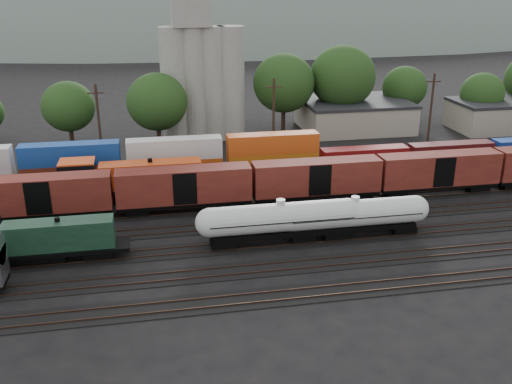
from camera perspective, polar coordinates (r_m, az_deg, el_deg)
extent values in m
plane|color=black|center=(61.00, -4.91, -3.64)|extent=(600.00, 600.00, 0.00)
cube|color=black|center=(47.77, -2.95, -10.88)|extent=(180.00, 3.20, 0.08)
cube|color=#382319|center=(47.12, -2.83, -11.25)|extent=(180.00, 0.08, 0.16)
cube|color=#382319|center=(48.33, -3.08, -10.37)|extent=(180.00, 0.08, 0.16)
cube|color=black|center=(52.07, -3.72, -8.05)|extent=(180.00, 3.20, 0.08)
cube|color=#382319|center=(51.40, -3.62, -8.35)|extent=(180.00, 0.08, 0.16)
cube|color=#382319|center=(52.66, -3.82, -7.60)|extent=(180.00, 0.08, 0.16)
cube|color=black|center=(56.48, -4.36, -5.65)|extent=(180.00, 3.20, 0.08)
cube|color=#382319|center=(55.80, -4.28, -5.90)|extent=(180.00, 0.08, 0.16)
cube|color=#382319|center=(57.09, -4.45, -5.27)|extent=(180.00, 0.08, 0.16)
cube|color=black|center=(60.98, -4.91, -3.60)|extent=(180.00, 3.20, 0.08)
cube|color=#382319|center=(60.30, -4.84, -3.81)|extent=(180.00, 0.08, 0.16)
cube|color=#382319|center=(61.61, -4.98, -3.27)|extent=(180.00, 0.08, 0.16)
cube|color=black|center=(65.56, -5.37, -1.84)|extent=(180.00, 3.20, 0.08)
cube|color=#382319|center=(64.87, -5.31, -2.01)|extent=(180.00, 0.08, 0.16)
cube|color=#382319|center=(66.19, -5.44, -1.54)|extent=(180.00, 0.08, 0.16)
cube|color=black|center=(70.20, -5.78, -0.31)|extent=(180.00, 3.20, 0.08)
cube|color=#382319|center=(69.50, -5.73, -0.45)|extent=(180.00, 0.08, 0.16)
cube|color=#382319|center=(70.84, -5.83, -0.04)|extent=(180.00, 0.08, 0.16)
cube|color=black|center=(74.88, -6.13, 1.03)|extent=(180.00, 3.20, 0.08)
cube|color=#382319|center=(74.18, -6.09, 0.91)|extent=(180.00, 0.08, 0.16)
cube|color=#382319|center=(75.53, -6.18, 1.27)|extent=(180.00, 0.08, 0.16)
cube|color=black|center=(56.78, -20.90, -5.53)|extent=(16.56, 2.82, 0.39)
cube|color=black|center=(56.96, -20.85, -5.92)|extent=(4.87, 2.14, 0.78)
cube|color=#153121|center=(55.81, -19.10, -4.03)|extent=(9.93, 2.34, 2.63)
cylinder|color=black|center=(55.25, -19.27, -2.65)|extent=(0.49, 0.49, 0.49)
cube|color=black|center=(56.27, -15.50, -5.83)|extent=(2.53, 1.95, 0.68)
cylinder|color=silver|center=(56.35, 2.46, -2.55)|extent=(13.99, 2.88, 2.88)
sphere|color=silver|center=(55.29, -4.63, -3.07)|extent=(2.88, 2.88, 2.88)
sphere|color=silver|center=(58.25, 9.18, -2.01)|extent=(2.88, 2.88, 2.88)
cylinder|color=silver|center=(55.73, 2.48, -0.99)|extent=(0.89, 0.89, 0.50)
cube|color=black|center=(56.35, 2.46, -2.55)|extent=(14.31, 3.02, 0.08)
cube|color=black|center=(57.00, 2.43, -4.01)|extent=(13.51, 2.19, 0.50)
cube|color=black|center=(56.33, -3.28, -5.01)|extent=(2.58, 1.99, 0.70)
cube|color=black|center=(58.71, 7.89, -4.08)|extent=(2.58, 1.99, 0.70)
cylinder|color=silver|center=(58.53, 9.82, -2.09)|extent=(13.22, 2.72, 2.72)
sphere|color=silver|center=(56.65, 3.53, -2.60)|extent=(2.72, 2.72, 2.72)
sphere|color=silver|center=(61.07, 15.65, -1.60)|extent=(2.72, 2.72, 2.72)
cylinder|color=silver|center=(57.96, 9.91, -0.68)|extent=(0.84, 0.84, 0.47)
cube|color=black|center=(58.53, 9.82, -2.09)|extent=(13.52, 2.85, 0.08)
cube|color=black|center=(59.12, 9.73, -3.43)|extent=(12.77, 2.07, 0.47)
cube|color=black|center=(57.78, 4.64, -4.39)|extent=(2.44, 1.88, 0.66)
cube|color=black|center=(61.36, 14.45, -3.47)|extent=(2.44, 1.88, 0.66)
cube|color=black|center=(69.58, -12.33, 0.32)|extent=(19.84, 3.20, 0.44)
cube|color=black|center=(69.75, -12.30, -0.06)|extent=(5.51, 2.43, 0.88)
cube|color=#D14212|center=(68.97, -10.47, 1.78)|extent=(11.91, 2.65, 2.98)
cube|color=#D14212|center=(69.41, -17.37, 1.58)|extent=(3.97, 3.20, 3.64)
cube|color=black|center=(69.06, -17.47, 2.48)|extent=(4.08, 3.31, 0.99)
cube|color=#D14212|center=(70.07, -19.55, 0.78)|extent=(1.76, 2.65, 1.98)
cylinder|color=black|center=(68.46, -10.56, 3.09)|extent=(0.55, 0.55, 0.55)
cube|color=black|center=(70.36, -17.45, -0.57)|extent=(2.87, 2.20, 0.77)
cube|color=black|center=(69.87, -7.09, 0.11)|extent=(2.87, 2.20, 0.77)
cube|color=black|center=(66.05, -20.56, -1.87)|extent=(15.00, 2.60, 0.40)
cube|color=maroon|center=(65.33, -20.79, -0.17)|extent=(15.00, 2.90, 3.80)
cube|color=black|center=(65.00, -7.12, -1.01)|extent=(15.00, 2.60, 0.40)
cube|color=maroon|center=(64.26, -7.20, 0.73)|extent=(15.00, 2.90, 3.80)
cube|color=black|center=(67.54, 6.01, -0.12)|extent=(15.00, 2.60, 0.40)
cube|color=maroon|center=(66.83, 6.08, 1.57)|extent=(15.00, 2.90, 3.80)
cube|color=black|center=(73.30, 17.63, 0.68)|extent=(15.00, 2.60, 0.40)
cube|color=maroon|center=(72.65, 17.81, 2.24)|extent=(15.00, 2.90, 3.80)
cube|color=black|center=(74.73, -6.15, 1.37)|extent=(160.00, 2.60, 0.60)
cube|color=#572214|center=(74.71, -17.90, 1.75)|extent=(12.00, 2.40, 2.60)
cube|color=navy|center=(73.96, -18.12, 3.66)|extent=(12.00, 2.40, 2.60)
cube|color=#BA4B13|center=(74.09, -8.06, 2.42)|extent=(12.00, 2.40, 2.60)
cube|color=silver|center=(73.33, -8.16, 4.35)|extent=(12.00, 2.40, 2.60)
cube|color=#C16613|center=(75.66, 1.67, 3.00)|extent=(12.00, 2.40, 2.60)
cube|color=#CC4D14|center=(74.91, 1.69, 4.90)|extent=(12.00, 2.40, 2.60)
cube|color=maroon|center=(79.29, 10.76, 3.47)|extent=(12.00, 2.40, 2.60)
cube|color=#451011|center=(84.71, 18.88, 3.81)|extent=(12.00, 2.40, 2.60)
cylinder|color=#99968C|center=(92.89, -8.11, 10.50)|extent=(4.40, 4.40, 18.00)
cylinder|color=#99968C|center=(93.08, -6.24, 10.61)|extent=(4.40, 4.40, 18.00)
cylinder|color=#99968C|center=(93.36, -4.37, 10.70)|extent=(4.40, 4.40, 18.00)
cylinder|color=#99968C|center=(93.73, -2.52, 10.78)|extent=(4.40, 4.40, 18.00)
cube|color=#9E937F|center=(102.36, 9.76, 7.51)|extent=(18.00, 14.00, 4.60)
cube|color=#232326|center=(101.83, 9.85, 8.91)|extent=(18.36, 14.28, 0.50)
cube|color=#9E937F|center=(109.33, 23.17, 6.98)|extent=(16.00, 10.00, 4.60)
cube|color=#232326|center=(108.83, 23.36, 8.28)|extent=(16.32, 10.20, 0.50)
cylinder|color=black|center=(94.12, -17.93, 5.15)|extent=(0.70, 0.70, 2.99)
ellipsoid|color=#254519|center=(92.99, -18.27, 8.13)|extent=(8.12, 8.12, 7.69)
cylinder|color=black|center=(90.07, -9.66, 5.33)|extent=(0.70, 0.70, 3.39)
ellipsoid|color=#254519|center=(88.77, -9.88, 8.88)|extent=(9.20, 9.20, 8.72)
cylinder|color=black|center=(100.83, -4.84, 7.34)|extent=(0.70, 0.70, 3.94)
ellipsoid|color=#254519|center=(99.53, -4.96, 11.05)|extent=(10.69, 10.69, 10.13)
cylinder|color=black|center=(99.31, 2.74, 7.16)|extent=(0.70, 0.70, 3.84)
ellipsoid|color=#254519|center=(98.02, 2.80, 10.82)|extent=(10.42, 10.42, 9.87)
cylinder|color=black|center=(102.50, 8.45, 7.48)|extent=(0.70, 0.70, 4.16)
ellipsoid|color=#254519|center=(101.17, 8.66, 11.33)|extent=(11.29, 11.29, 10.69)
cylinder|color=black|center=(109.28, 14.40, 7.55)|extent=(0.70, 0.70, 2.95)
ellipsoid|color=#254519|center=(108.32, 14.63, 10.10)|extent=(8.02, 8.02, 7.59)
cylinder|color=black|center=(109.72, 21.36, 6.78)|extent=(0.70, 0.70, 2.78)
ellipsoid|color=#254519|center=(108.81, 21.68, 9.16)|extent=(7.54, 7.54, 7.14)
cylinder|color=black|center=(80.00, -15.38, 6.15)|extent=(0.36, 0.36, 12.00)
cube|color=black|center=(79.00, -15.71, 9.52)|extent=(2.20, 0.18, 0.18)
cylinder|color=black|center=(81.54, 1.76, 7.14)|extent=(0.36, 0.36, 12.00)
cube|color=black|center=(80.56, 1.80, 10.46)|extent=(2.20, 0.18, 0.18)
cylinder|color=black|center=(89.72, 17.04, 7.50)|extent=(0.36, 0.36, 12.00)
cube|color=black|center=(88.83, 17.37, 10.51)|extent=(2.20, 0.18, 0.18)
ellipsoid|color=#59665B|center=(322.19, -2.59, 12.07)|extent=(520.00, 286.00, 130.00)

